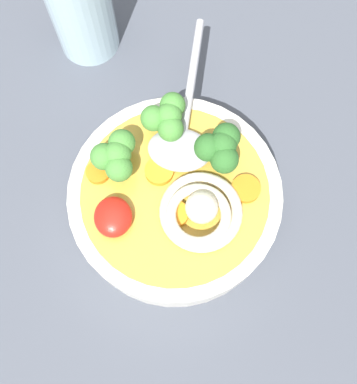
# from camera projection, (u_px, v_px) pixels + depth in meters

# --- Properties ---
(table_slab) EXTENTS (1.18, 1.18, 0.04)m
(table_slab) POSITION_uv_depth(u_px,v_px,m) (163.00, 179.00, 0.50)
(table_slab) COLOR #474C56
(table_slab) RESTS_ON ground
(soup_bowl) EXTENTS (0.20, 0.20, 0.05)m
(soup_bowl) POSITION_uv_depth(u_px,v_px,m) (178.00, 200.00, 0.45)
(soup_bowl) COLOR silver
(soup_bowl) RESTS_ON table_slab
(noodle_pile) EXTENTS (0.08, 0.08, 0.03)m
(noodle_pile) POSITION_uv_depth(u_px,v_px,m) (204.00, 211.00, 0.41)
(noodle_pile) COLOR beige
(noodle_pile) RESTS_ON soup_bowl
(soup_spoon) EXTENTS (0.17, 0.08, 0.02)m
(soup_spoon) POSITION_uv_depth(u_px,v_px,m) (186.00, 140.00, 0.43)
(soup_spoon) COLOR #B7B7BC
(soup_spoon) RESTS_ON soup_bowl
(chili_sauce_dollop) EXTENTS (0.04, 0.03, 0.02)m
(chili_sauce_dollop) POSITION_uv_depth(u_px,v_px,m) (117.00, 216.00, 0.41)
(chili_sauce_dollop) COLOR red
(chili_sauce_dollop) RESTS_ON soup_bowl
(broccoli_floret_beside_chili) EXTENTS (0.05, 0.04, 0.04)m
(broccoli_floret_beside_chili) POSITION_uv_depth(u_px,v_px,m) (171.00, 117.00, 0.42)
(broccoli_floret_beside_chili) COLOR #7A9E60
(broccoli_floret_beside_chili) RESTS_ON soup_bowl
(broccoli_floret_near_spoon) EXTENTS (0.05, 0.04, 0.04)m
(broccoli_floret_near_spoon) POSITION_uv_depth(u_px,v_px,m) (119.00, 155.00, 0.41)
(broccoli_floret_near_spoon) COLOR #7A9E60
(broccoli_floret_near_spoon) RESTS_ON soup_bowl
(broccoli_floret_center) EXTENTS (0.05, 0.04, 0.04)m
(broccoli_floret_center) POSITION_uv_depth(u_px,v_px,m) (224.00, 146.00, 0.41)
(broccoli_floret_center) COLOR #7A9E60
(broccoli_floret_center) RESTS_ON soup_bowl
(carrot_slice_rear) EXTENTS (0.02, 0.02, 0.01)m
(carrot_slice_rear) POSITION_uv_depth(u_px,v_px,m) (179.00, 214.00, 0.42)
(carrot_slice_rear) COLOR orange
(carrot_slice_rear) RESTS_ON soup_bowl
(carrot_slice_front) EXTENTS (0.03, 0.03, 0.01)m
(carrot_slice_front) POSITION_uv_depth(u_px,v_px,m) (161.00, 171.00, 0.43)
(carrot_slice_front) COLOR orange
(carrot_slice_front) RESTS_ON soup_bowl
(carrot_slice_left) EXTENTS (0.02, 0.02, 0.01)m
(carrot_slice_left) POSITION_uv_depth(u_px,v_px,m) (102.00, 172.00, 0.43)
(carrot_slice_left) COLOR orange
(carrot_slice_left) RESTS_ON soup_bowl
(carrot_slice_beside_noodles) EXTENTS (0.03, 0.03, 0.01)m
(carrot_slice_beside_noodles) POSITION_uv_depth(u_px,v_px,m) (249.00, 188.00, 0.42)
(carrot_slice_beside_noodles) COLOR orange
(carrot_slice_beside_noodles) RESTS_ON soup_bowl
(drinking_glass) EXTENTS (0.07, 0.07, 0.11)m
(drinking_glass) POSITION_uv_depth(u_px,v_px,m) (84.00, 8.00, 0.48)
(drinking_glass) COLOR silver
(drinking_glass) RESTS_ON table_slab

